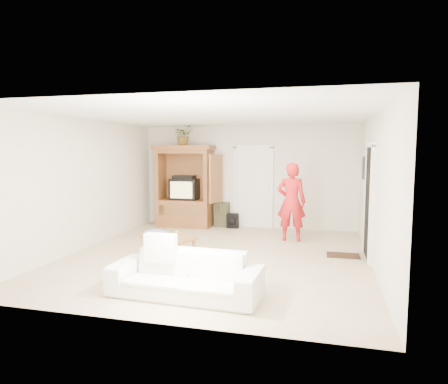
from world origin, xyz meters
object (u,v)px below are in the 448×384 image
Objects in this scene: armoire at (186,192)px; sofa at (185,274)px; man at (291,202)px; coffee_table at (169,239)px.

sofa is at bearing -70.24° from armoire.
man is at bearing -19.90° from armoire.
armoire reaches higher than coffee_table.
armoire is 2.98m from coffee_table.
armoire is 1.22× the size of man.
man reaches higher than coffee_table.
coffee_table is at bearing 39.29° from man.
armoire is 2.99m from man.
man is at bearing 59.93° from coffee_table.
sofa is 2.16m from coffee_table.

